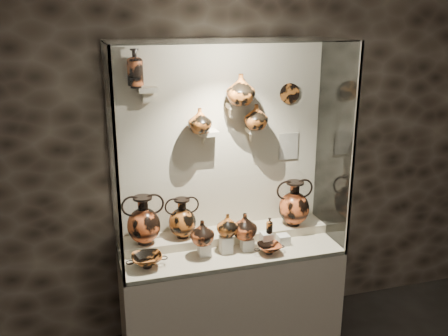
# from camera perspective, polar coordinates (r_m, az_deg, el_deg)

# --- Properties ---
(wall_back) EXTENTS (5.00, 0.02, 3.20)m
(wall_back) POSITION_cam_1_polar(r_m,az_deg,el_deg) (3.94, -0.63, 2.95)
(wall_back) COLOR black
(wall_back) RESTS_ON ground
(plinth) EXTENTS (1.70, 0.60, 0.80)m
(plinth) POSITION_cam_1_polar(r_m,az_deg,el_deg) (4.13, 0.69, -14.51)
(plinth) COLOR beige
(plinth) RESTS_ON floor
(front_tier) EXTENTS (1.68, 0.58, 0.03)m
(front_tier) POSITION_cam_1_polar(r_m,az_deg,el_deg) (3.93, 0.71, -9.36)
(front_tier) COLOR #C4B598
(front_tier) RESTS_ON plinth
(rear_tier) EXTENTS (1.70, 0.25, 0.10)m
(rear_tier) POSITION_cam_1_polar(r_m,az_deg,el_deg) (4.06, -0.03, -7.85)
(rear_tier) COLOR #C4B598
(rear_tier) RESTS_ON plinth
(back_panel) EXTENTS (1.70, 0.03, 1.60)m
(back_panel) POSITION_cam_1_polar(r_m,az_deg,el_deg) (3.93, -0.61, 2.93)
(back_panel) COLOR beige
(back_panel) RESTS_ON plinth
(glass_front) EXTENTS (1.70, 0.01, 1.60)m
(glass_front) POSITION_cam_1_polar(r_m,az_deg,el_deg) (3.37, 2.25, 0.46)
(glass_front) COLOR white
(glass_front) RESTS_ON plinth
(glass_left) EXTENTS (0.01, 0.60, 1.60)m
(glass_left) POSITION_cam_1_polar(r_m,az_deg,el_deg) (3.49, -12.62, 0.65)
(glass_left) COLOR white
(glass_left) RESTS_ON plinth
(glass_right) EXTENTS (0.01, 0.60, 1.60)m
(glass_right) POSITION_cam_1_polar(r_m,az_deg,el_deg) (3.97, 12.52, 2.64)
(glass_right) COLOR white
(glass_right) RESTS_ON plinth
(glass_top) EXTENTS (1.70, 0.60, 0.01)m
(glass_top) POSITION_cam_1_polar(r_m,az_deg,el_deg) (3.51, 0.81, 14.36)
(glass_top) COLOR white
(glass_top) RESTS_ON back_panel
(frame_post_left) EXTENTS (0.02, 0.02, 1.60)m
(frame_post_left) POSITION_cam_1_polar(r_m,az_deg,el_deg) (3.22, -12.11, -0.76)
(frame_post_left) COLOR gray
(frame_post_left) RESTS_ON plinth
(frame_post_right) EXTENTS (0.02, 0.02, 1.60)m
(frame_post_right) POSITION_cam_1_polar(r_m,az_deg,el_deg) (3.72, 14.56, 1.54)
(frame_post_right) COLOR gray
(frame_post_right) RESTS_ON plinth
(pedestal_a) EXTENTS (0.09, 0.09, 0.10)m
(pedestal_a) POSITION_cam_1_polar(r_m,az_deg,el_deg) (3.80, -2.27, -9.22)
(pedestal_a) COLOR silver
(pedestal_a) RESTS_ON front_tier
(pedestal_b) EXTENTS (0.09, 0.09, 0.13)m
(pedestal_b) POSITION_cam_1_polar(r_m,az_deg,el_deg) (3.83, 0.22, -8.71)
(pedestal_b) COLOR silver
(pedestal_b) RESTS_ON front_tier
(pedestal_c) EXTENTS (0.09, 0.09, 0.09)m
(pedestal_c) POSITION_cam_1_polar(r_m,az_deg,el_deg) (3.89, 2.64, -8.65)
(pedestal_c) COLOR silver
(pedestal_c) RESTS_ON front_tier
(pedestal_d) EXTENTS (0.09, 0.09, 0.12)m
(pedestal_d) POSITION_cam_1_polar(r_m,az_deg,el_deg) (3.93, 4.87, -8.14)
(pedestal_d) COLOR silver
(pedestal_d) RESTS_ON front_tier
(pedestal_e) EXTENTS (0.09, 0.09, 0.08)m
(pedestal_e) POSITION_cam_1_polar(r_m,az_deg,el_deg) (3.99, 6.75, -8.13)
(pedestal_e) COLOR silver
(pedestal_e) RESTS_ON front_tier
(bracket_ul) EXTENTS (0.14, 0.12, 0.04)m
(bracket_ul) POSITION_cam_1_polar(r_m,az_deg,el_deg) (3.66, -8.71, 8.84)
(bracket_ul) COLOR beige
(bracket_ul) RESTS_ON back_panel
(bracket_ca) EXTENTS (0.14, 0.12, 0.04)m
(bracket_ca) POSITION_cam_1_polar(r_m,az_deg,el_deg) (3.81, -1.75, 4.01)
(bracket_ca) COLOR beige
(bracket_ca) RESTS_ON back_panel
(bracket_cb) EXTENTS (0.10, 0.12, 0.04)m
(bracket_cb) POSITION_cam_1_polar(r_m,az_deg,el_deg) (3.83, 1.14, 7.13)
(bracket_cb) COLOR beige
(bracket_cb) RESTS_ON back_panel
(bracket_cc) EXTENTS (0.14, 0.12, 0.04)m
(bracket_cc) POSITION_cam_1_polar(r_m,az_deg,el_deg) (3.92, 3.63, 4.37)
(bracket_cc) COLOR beige
(bracket_cc) RESTS_ON back_panel
(amphora_left) EXTENTS (0.38, 0.38, 0.38)m
(amphora_left) POSITION_cam_1_polar(r_m,az_deg,el_deg) (3.81, -9.18, -5.88)
(amphora_left) COLOR #C75326
(amphora_left) RESTS_ON rear_tier
(amphora_mid) EXTENTS (0.29, 0.29, 0.32)m
(amphora_mid) POSITION_cam_1_polar(r_m,az_deg,el_deg) (3.89, -4.80, -5.70)
(amphora_mid) COLOR #BC5F21
(amphora_mid) RESTS_ON rear_tier
(amphora_right) EXTENTS (0.33, 0.33, 0.38)m
(amphora_right) POSITION_cam_1_polar(r_m,az_deg,el_deg) (4.13, 8.01, -3.99)
(amphora_right) COLOR #C75326
(amphora_right) RESTS_ON rear_tier
(jug_a) EXTENTS (0.22, 0.22, 0.19)m
(jug_a) POSITION_cam_1_polar(r_m,az_deg,el_deg) (3.72, -2.51, -7.37)
(jug_a) COLOR #C75326
(jug_a) RESTS_ON pedestal_a
(jug_b) EXTENTS (0.18, 0.18, 0.17)m
(jug_b) POSITION_cam_1_polar(r_m,az_deg,el_deg) (3.79, 0.39, -6.52)
(jug_b) COLOR #BC5F21
(jug_b) RESTS_ON pedestal_b
(jug_c) EXTENTS (0.21, 0.21, 0.20)m
(jug_c) POSITION_cam_1_polar(r_m,az_deg,el_deg) (3.84, 2.37, -6.63)
(jug_c) COLOR #C75326
(jug_c) RESTS_ON pedestal_c
(lekythos_small) EXTENTS (0.06, 0.06, 0.14)m
(lekythos_small) POSITION_cam_1_polar(r_m,az_deg,el_deg) (3.87, 5.21, -6.46)
(lekythos_small) COLOR #BC5F21
(lekythos_small) RESTS_ON pedestal_d
(kylix_left) EXTENTS (0.29, 0.24, 0.11)m
(kylix_left) POSITION_cam_1_polar(r_m,az_deg,el_deg) (3.67, -8.81, -10.34)
(kylix_left) COLOR #BC5F21
(kylix_left) RESTS_ON front_tier
(kylix_right) EXTENTS (0.27, 0.25, 0.09)m
(kylix_right) POSITION_cam_1_polar(r_m,az_deg,el_deg) (3.84, 5.18, -9.08)
(kylix_right) COLOR #C75326
(kylix_right) RESTS_ON front_tier
(lekythos_tall) EXTENTS (0.16, 0.16, 0.31)m
(lekythos_tall) POSITION_cam_1_polar(r_m,az_deg,el_deg) (3.62, -10.15, 11.43)
(lekythos_tall) COLOR #C75326
(lekythos_tall) RESTS_ON bracket_ul
(ovoid_vase_a) EXTENTS (0.20, 0.20, 0.19)m
(ovoid_vase_a) POSITION_cam_1_polar(r_m,az_deg,el_deg) (3.73, -2.79, 5.45)
(ovoid_vase_a) COLOR #BC5F21
(ovoid_vase_a) RESTS_ON bracket_ca
(ovoid_vase_b) EXTENTS (0.29, 0.29, 0.23)m
(ovoid_vase_b) POSITION_cam_1_polar(r_m,az_deg,el_deg) (3.76, 1.92, 8.98)
(ovoid_vase_b) COLOR #BC5F21
(ovoid_vase_b) RESTS_ON bracket_cb
(ovoid_vase_c) EXTENTS (0.23, 0.23, 0.19)m
(ovoid_vase_c) POSITION_cam_1_polar(r_m,az_deg,el_deg) (3.86, 3.70, 5.88)
(ovoid_vase_c) COLOR #BC5F21
(ovoid_vase_c) RESTS_ON bracket_cc
(wall_plate) EXTENTS (0.16, 0.02, 0.16)m
(wall_plate) POSITION_cam_1_polar(r_m,az_deg,el_deg) (4.03, 7.51, 8.45)
(wall_plate) COLOR #BA6224
(wall_plate) RESTS_ON back_panel
(info_placard) EXTENTS (0.17, 0.01, 0.22)m
(info_placard) POSITION_cam_1_polar(r_m,az_deg,el_deg) (4.13, 7.37, 2.49)
(info_placard) COLOR beige
(info_placard) RESTS_ON back_panel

